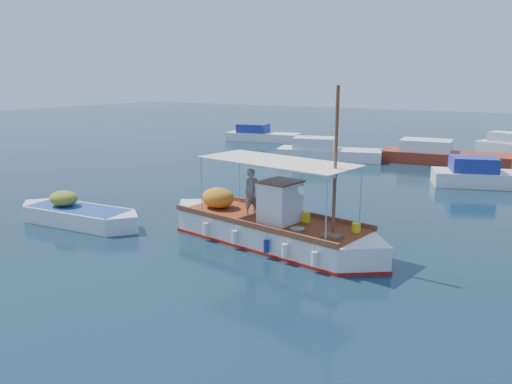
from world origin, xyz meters
The scene contains 7 objects.
ground centered at (0.00, 0.00, 0.00)m, with size 160.00×160.00×0.00m, color black.
fishing_caique centered at (-0.22, 0.26, 0.52)m, with size 9.44×3.63×5.82m.
dinghy centered at (-8.04, -1.84, 0.31)m, with size 6.13×2.14×1.50m.
bg_boat_nw centered at (-6.12, 18.70, 0.49)m, with size 7.81×4.28×1.80m.
bg_boat_n centered at (1.31, 21.48, 0.49)m, with size 8.65×3.63×1.80m.
bg_boat_ne centered at (5.11, 14.93, 0.49)m, with size 6.27×4.07×1.80m.
bg_boat_far_w centered at (-15.77, 25.45, 0.49)m, with size 7.21×3.58×1.80m.
Camera 1 is at (8.55, -14.71, 5.85)m, focal length 35.00 mm.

